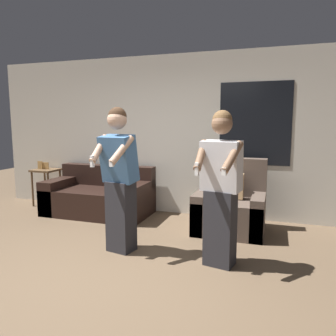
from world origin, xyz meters
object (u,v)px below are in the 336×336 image
Objects in this scene: couch at (99,197)px; side_table at (46,175)px; person_right at (221,188)px; armchair at (230,207)px; person_left at (119,179)px.

couch is 1.32m from side_table.
couch is at bearing 148.69° from person_right.
armchair is 1.77m from person_left.
armchair is at bearing -6.83° from side_table.
person_left reaches higher than armchair.
person_left is at bearing -134.49° from armchair.
couch is 1.88m from person_left.
person_left is at bearing 179.32° from person_right.
person_right is (1.22, -0.01, -0.03)m from person_left.
armchair is 0.60× the size of person_left.
side_table is at bearing 170.01° from couch.
armchair is at bearing -5.03° from couch.
armchair is 1.32m from person_right.
person_right is at bearing -31.31° from couch.
armchair is 1.24× the size of side_table.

